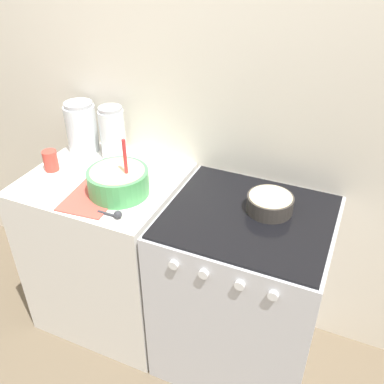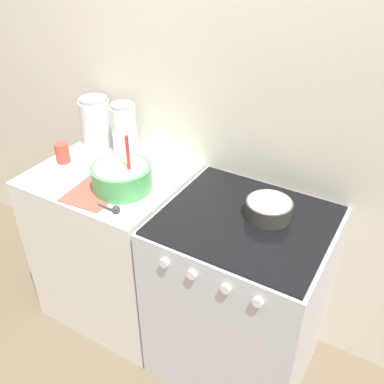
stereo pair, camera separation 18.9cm
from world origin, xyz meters
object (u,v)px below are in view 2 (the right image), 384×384
at_px(storage_jar_left, 96,125).
at_px(tin_can, 63,153).
at_px(mixing_bowl, 122,176).
at_px(storage_jar_middle, 124,132).
at_px(stove, 240,295).
at_px(baking_pan, 269,208).

distance_m(storage_jar_left, tin_can, 0.26).
relative_size(mixing_bowl, storage_jar_middle, 1.03).
bearing_deg(tin_can, stove, 1.63).
bearing_deg(stove, storage_jar_middle, 164.72).
distance_m(storage_jar_middle, tin_can, 0.33).
height_order(mixing_bowl, baking_pan, mixing_bowl).
xyz_separation_m(mixing_bowl, storage_jar_middle, (-0.21, 0.29, 0.05)).
height_order(stove, storage_jar_left, storage_jar_left).
xyz_separation_m(baking_pan, tin_can, (-1.09, -0.10, 0.01)).
distance_m(stove, storage_jar_left, 1.18).
relative_size(stove, tin_can, 8.70).
xyz_separation_m(baking_pan, storage_jar_middle, (-0.88, 0.15, 0.08)).
bearing_deg(mixing_bowl, tin_can, 174.02).
distance_m(mixing_bowl, baking_pan, 0.69).
relative_size(stove, storage_jar_left, 3.40).
bearing_deg(baking_pan, storage_jar_left, 171.83).
height_order(storage_jar_middle, tin_can, storage_jar_middle).
bearing_deg(baking_pan, mixing_bowl, -168.17).
relative_size(baking_pan, storage_jar_left, 0.75).
xyz_separation_m(storage_jar_left, storage_jar_middle, (0.19, 0.00, 0.00)).
relative_size(stove, mixing_bowl, 3.23).
bearing_deg(stove, mixing_bowl, -173.06).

